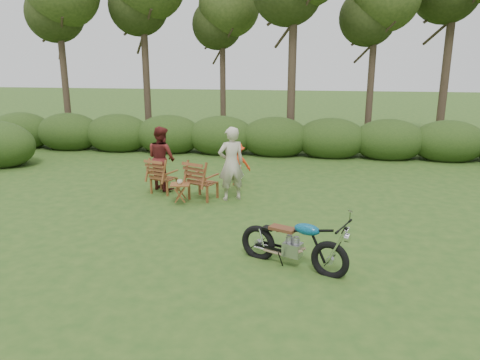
# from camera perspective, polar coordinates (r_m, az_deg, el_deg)

# --- Properties ---
(ground) EXTENTS (80.00, 80.00, 0.00)m
(ground) POSITION_cam_1_polar(r_m,az_deg,el_deg) (8.67, -0.04, -9.30)
(ground) COLOR #264918
(ground) RESTS_ON ground
(tree_line) EXTENTS (22.52, 11.62, 8.14)m
(tree_line) POSITION_cam_1_polar(r_m,az_deg,el_deg) (17.56, 6.40, 15.81)
(tree_line) COLOR #3A2B1F
(tree_line) RESTS_ON ground
(motorcycle) EXTENTS (2.06, 1.45, 1.10)m
(motorcycle) POSITION_cam_1_polar(r_m,az_deg,el_deg) (8.37, 6.36, -10.35)
(motorcycle) COLOR #0E84BA
(motorcycle) RESTS_ON ground
(lawn_chair_right) EXTENTS (0.91, 0.91, 1.02)m
(lawn_chair_right) POSITION_cam_1_polar(r_m,az_deg,el_deg) (12.01, -4.47, -2.28)
(lawn_chair_right) COLOR #602E18
(lawn_chair_right) RESTS_ON ground
(lawn_chair_left) EXTENTS (0.83, 0.83, 0.95)m
(lawn_chair_left) POSITION_cam_1_polar(r_m,az_deg,el_deg) (12.64, -9.20, -1.54)
(lawn_chair_left) COLOR brown
(lawn_chair_left) RESTS_ON ground
(side_table) EXTENTS (0.55, 0.49, 0.50)m
(side_table) POSITION_cam_1_polar(r_m,az_deg,el_deg) (11.62, -7.28, -1.66)
(side_table) COLOR brown
(side_table) RESTS_ON ground
(cup) EXTENTS (0.16, 0.16, 0.10)m
(cup) POSITION_cam_1_polar(r_m,az_deg,el_deg) (11.54, -7.35, -0.22)
(cup) COLOR beige
(cup) RESTS_ON side_table
(adult_a) EXTENTS (0.81, 0.72, 1.86)m
(adult_a) POSITION_cam_1_polar(r_m,az_deg,el_deg) (11.92, -1.06, -2.37)
(adult_a) COLOR #BFB59D
(adult_a) RESTS_ON ground
(adult_b) EXTENTS (1.06, 1.01, 1.72)m
(adult_b) POSITION_cam_1_polar(r_m,az_deg,el_deg) (13.03, -9.38, -1.03)
(adult_b) COLOR maroon
(adult_b) RESTS_ON ground
(child) EXTENTS (0.87, 0.64, 1.20)m
(child) POSITION_cam_1_polar(r_m,az_deg,el_deg) (13.23, -0.39, -0.57)
(child) COLOR red
(child) RESTS_ON ground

